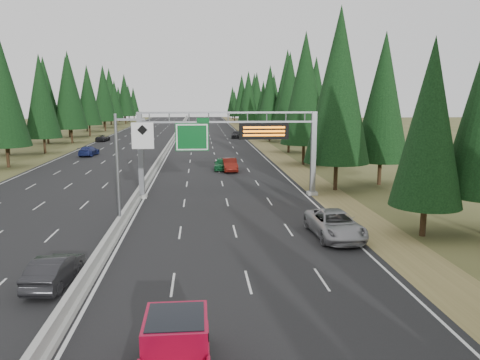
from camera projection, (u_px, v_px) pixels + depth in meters
name	position (u px, v px, depth m)	size (l,w,h in m)	color
road	(169.00, 147.00, 86.95)	(32.00, 260.00, 0.08)	black
shoulder_right	(264.00, 146.00, 88.45)	(3.60, 260.00, 0.06)	olive
shoulder_left	(71.00, 148.00, 85.44)	(3.60, 260.00, 0.06)	#474B23
median_barrier	(169.00, 145.00, 86.88)	(0.70, 260.00, 0.85)	#9A9A94
sign_gantry	(235.00, 141.00, 42.53)	(16.75, 0.98, 7.80)	slate
hov_sign_pole	(126.00, 163.00, 32.19)	(2.80, 0.50, 8.00)	slate
tree_row_right	(309.00, 95.00, 69.33)	(12.08, 237.96, 18.87)	black
tree_row_left	(33.00, 96.00, 78.38)	(11.58, 238.49, 18.65)	black
silver_minivan	(335.00, 224.00, 30.73)	(2.84, 6.15, 1.71)	#99989D
red_pickup	(176.00, 349.00, 15.06)	(2.20, 6.15, 2.00)	black
car_ahead_green	(222.00, 164.00, 59.12)	(1.80, 4.48, 1.53)	#166131
car_ahead_dkred	(230.00, 165.00, 58.06)	(1.67, 4.79, 1.58)	maroon
car_ahead_dkgrey	(236.00, 135.00, 105.20)	(2.08, 5.12, 1.48)	black
car_ahead_white	(194.00, 136.00, 102.74)	(2.29, 4.97, 1.38)	silver
car_ahead_far	(185.00, 126.00, 135.36)	(1.88, 4.67, 1.59)	black
car_onc_near	(55.00, 270.00, 22.93)	(1.59, 4.55, 1.50)	black
car_onc_blue	(89.00, 151.00, 73.26)	(2.14, 5.26, 1.53)	navy
car_onc_white	(147.00, 143.00, 86.94)	(1.61, 4.00, 1.36)	white
car_onc_far	(103.00, 138.00, 97.52)	(2.13, 4.61, 1.28)	black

